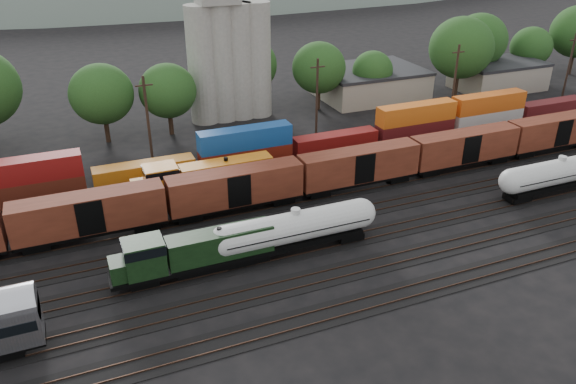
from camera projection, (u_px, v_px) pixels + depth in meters
name	position (u px, v px, depth m)	size (l,w,h in m)	color
ground	(301.00, 223.00, 60.85)	(600.00, 600.00, 0.00)	black
tracks	(301.00, 223.00, 60.83)	(180.00, 33.20, 0.20)	black
green_locomotive	(190.00, 253.00, 51.06)	(16.46, 2.90, 4.36)	black
tank_car_a	(295.00, 228.00, 54.54)	(17.40, 3.12, 4.56)	silver
tank_car_b	(559.00, 173.00, 66.10)	(17.18, 3.08, 4.50)	silver
orange_locomotive	(201.00, 178.00, 65.09)	(18.19, 3.03, 4.55)	black
boxcar_string	(166.00, 200.00, 58.99)	(122.80, 2.90, 4.20)	black
container_wall	(208.00, 157.00, 69.88)	(165.60, 2.60, 5.80)	black
grain_silo	(228.00, 49.00, 86.64)	(13.40, 5.00, 29.00)	#9C998F
industrial_sheds	(252.00, 102.00, 91.07)	(119.38, 17.26, 5.10)	#9E937F
tree_band	(268.00, 68.00, 89.96)	(161.37, 20.53, 14.36)	black
utility_poles	(237.00, 109.00, 76.23)	(122.20, 0.36, 12.00)	black
distant_hills	(143.00, 19.00, 292.91)	(860.00, 286.00, 130.00)	#59665B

